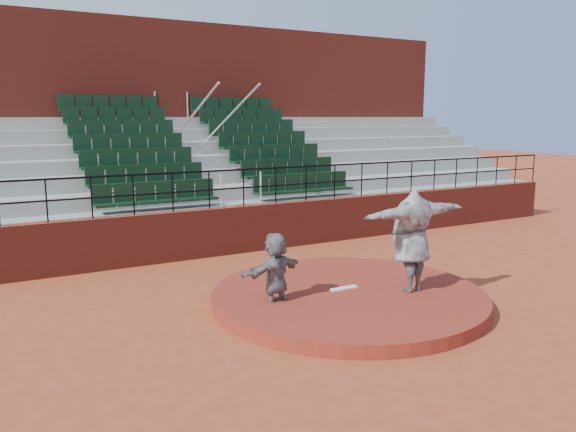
% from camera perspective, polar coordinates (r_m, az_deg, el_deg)
% --- Properties ---
extents(ground, '(90.00, 90.00, 0.00)m').
position_cam_1_polar(ground, '(11.57, 6.12, -8.75)').
color(ground, '#9E4123').
rests_on(ground, ground).
extents(pitchers_mound, '(5.50, 5.50, 0.25)m').
position_cam_1_polar(pitchers_mound, '(11.53, 6.13, -8.16)').
color(pitchers_mound, maroon).
rests_on(pitchers_mound, ground).
extents(pitching_rubber, '(0.60, 0.15, 0.03)m').
position_cam_1_polar(pitching_rubber, '(11.60, 5.72, -7.31)').
color(pitching_rubber, white).
rests_on(pitching_rubber, pitchers_mound).
extents(boundary_wall, '(24.00, 0.30, 1.30)m').
position_cam_1_polar(boundary_wall, '(15.60, -4.48, -1.31)').
color(boundary_wall, maroon).
rests_on(boundary_wall, ground).
extents(wall_railing, '(24.04, 0.05, 1.03)m').
position_cam_1_polar(wall_railing, '(15.39, -4.55, 3.73)').
color(wall_railing, black).
rests_on(wall_railing, boundary_wall).
extents(seating_deck, '(24.00, 5.97, 4.63)m').
position_cam_1_polar(seating_deck, '(18.81, -9.18, 2.98)').
color(seating_deck, gray).
rests_on(seating_deck, ground).
extents(press_box_facade, '(24.00, 3.00, 7.10)m').
position_cam_1_polar(press_box_facade, '(22.43, -12.86, 9.38)').
color(press_box_facade, maroon).
rests_on(press_box_facade, ground).
extents(pitcher, '(2.60, 0.81, 2.09)m').
position_cam_1_polar(pitcher, '(11.46, 12.42, -2.38)').
color(pitcher, black).
rests_on(pitcher, pitchers_mound).
extents(fielder, '(1.53, 0.86, 1.58)m').
position_cam_1_polar(fielder, '(10.71, -1.27, -5.82)').
color(fielder, black).
rests_on(fielder, ground).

